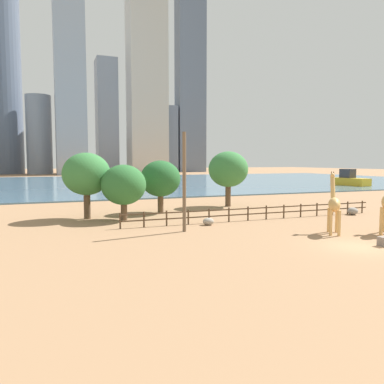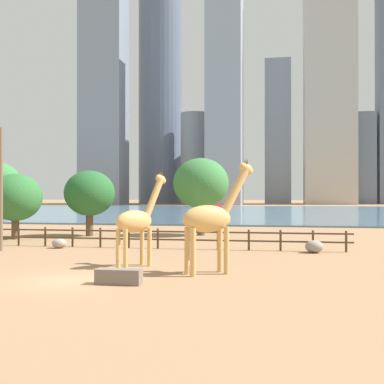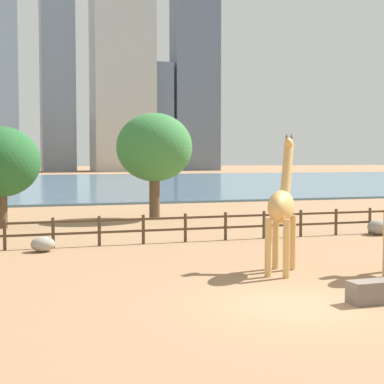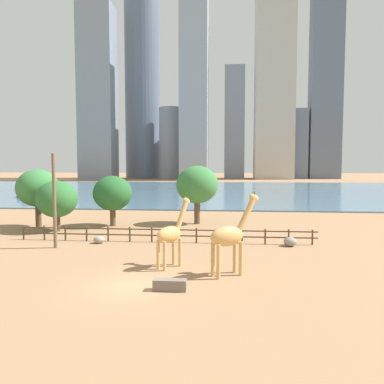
{
  "view_description": "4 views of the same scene",
  "coord_description": "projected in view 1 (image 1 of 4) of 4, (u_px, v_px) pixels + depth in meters",
  "views": [
    {
      "loc": [
        -18.46,
        -18.04,
        5.46
      ],
      "look_at": [
        -1.05,
        26.61,
        1.52
      ],
      "focal_mm": 35.0,
      "sensor_mm": 36.0,
      "label": 1
    },
    {
      "loc": [
        8.37,
        -18.47,
        3.53
      ],
      "look_at": [
        0.31,
        27.6,
        3.75
      ],
      "focal_mm": 45.0,
      "sensor_mm": 36.0,
      "label": 2
    },
    {
      "loc": [
        -7.2,
        -13.46,
        3.81
      ],
      "look_at": [
        1.57,
        13.45,
        2.19
      ],
      "focal_mm": 55.0,
      "sensor_mm": 36.0,
      "label": 3
    },
    {
      "loc": [
        5.29,
        -20.0,
        6.8
      ],
      "look_at": [
        0.95,
        27.44,
        3.28
      ],
      "focal_mm": 35.0,
      "sensor_mm": 36.0,
      "label": 4
    }
  ],
  "objects": [
    {
      "name": "skyline_tower_short",
      "position": [
        107.0,
        117.0,
        177.3
      ],
      "size": [
        9.45,
        11.63,
        53.22
      ],
      "primitive_type": "cube",
      "color": "gray",
      "rests_on": "ground"
    },
    {
      "name": "tree_left_large",
      "position": [
        228.0,
        170.0,
        45.04
      ],
      "size": [
        4.77,
        4.77,
        6.65
      ],
      "color": "brown",
      "rests_on": "ground"
    },
    {
      "name": "skyline_block_central",
      "position": [
        39.0,
        135.0,
        158.07
      ],
      "size": [
        10.33,
        10.33,
        33.09
      ],
      "primitive_type": "cylinder",
      "color": "gray",
      "rests_on": "ground"
    },
    {
      "name": "skyline_tower_needle",
      "position": [
        70.0,
        73.0,
        149.19
      ],
      "size": [
        11.72,
        13.06,
        81.18
      ],
      "primitive_type": "cube",
      "color": "#939EAD",
      "rests_on": "ground"
    },
    {
      "name": "harbor_water",
      "position": [
        124.0,
        182.0,
        95.37
      ],
      "size": [
        180.0,
        86.0,
        0.2
      ],
      "primitive_type": "cube",
      "color": "slate",
      "rests_on": "ground"
    },
    {
      "name": "boulder_by_pole",
      "position": [
        208.0,
        221.0,
        32.07
      ],
      "size": [
        0.97,
        0.83,
        0.62
      ],
      "primitive_type": "ellipsoid",
      "color": "gray",
      "rests_on": "ground"
    },
    {
      "name": "skyline_block_right",
      "position": [
        147.0,
        77.0,
        176.05
      ],
      "size": [
        17.51,
        13.08,
        90.48
      ],
      "primitive_type": "cube",
      "color": "#B7B2A8",
      "rests_on": "ground"
    },
    {
      "name": "utility_pole",
      "position": [
        184.0,
        182.0,
        28.8
      ],
      "size": [
        0.28,
        0.28,
        7.7
      ],
      "primitive_type": "cylinder",
      "color": "brown",
      "rests_on": "ground"
    },
    {
      "name": "tree_left_small",
      "position": [
        86.0,
        174.0,
        35.27
      ],
      "size": [
        4.47,
        4.47,
        6.28
      ],
      "color": "brown",
      "rests_on": "ground"
    },
    {
      "name": "tree_center_broad",
      "position": [
        124.0,
        185.0,
        34.51
      ],
      "size": [
        4.14,
        4.14,
        5.16
      ],
      "color": "brown",
      "rests_on": "ground"
    },
    {
      "name": "boat_ferry",
      "position": [
        350.0,
        180.0,
        81.75
      ],
      "size": [
        3.48,
        8.34,
        3.59
      ],
      "rotation": [
        0.0,
        0.0,
        4.78
      ],
      "color": "gold",
      "rests_on": "harbor_water"
    },
    {
      "name": "boulder_near_fence",
      "position": [
        353.0,
        211.0,
        38.22
      ],
      "size": [
        1.08,
        1.01,
        0.76
      ],
      "primitive_type": "ellipsoid",
      "color": "gray",
      "rests_on": "ground"
    },
    {
      "name": "enclosure_fence",
      "position": [
        258.0,
        212.0,
        34.93
      ],
      "size": [
        26.12,
        0.14,
        1.3
      ],
      "color": "#4C3826",
      "rests_on": "ground"
    },
    {
      "name": "tree_right_tall",
      "position": [
        160.0,
        179.0,
        39.65
      ],
      "size": [
        4.26,
        4.26,
        5.55
      ],
      "color": "brown",
      "rests_on": "ground"
    },
    {
      "name": "ground_plane",
      "position": [
        122.0,
        182.0,
        98.16
      ],
      "size": [
        400.0,
        400.0,
        0.0
      ],
      "primitive_type": "plane",
      "color": "#9E7551"
    },
    {
      "name": "giraffe_tall",
      "position": [
        334.0,
        204.0,
        28.16
      ],
      "size": [
        2.3,
        2.91,
        4.71
      ],
      "rotation": [
        0.0,
        0.0,
        0.95
      ],
      "color": "tan",
      "rests_on": "ground"
    },
    {
      "name": "skyline_tower_glass",
      "position": [
        190.0,
        67.0,
        190.3
      ],
      "size": [
        14.3,
        8.55,
        106.53
      ],
      "primitive_type": "cube",
      "color": "slate",
      "rests_on": "ground"
    },
    {
      "name": "skyline_block_wide",
      "position": [
        160.0,
        140.0,
        190.79
      ],
      "size": [
        14.64,
        15.72,
        32.97
      ],
      "primitive_type": "cube",
      "color": "slate",
      "rests_on": "ground"
    },
    {
      "name": "boat_tug",
      "position": [
        87.0,
        176.0,
        110.73
      ],
      "size": [
        4.93,
        4.8,
        4.56
      ],
      "rotation": [
        0.0,
        0.0,
        0.76
      ],
      "color": "#B22D28",
      "rests_on": "harbor_water"
    }
  ]
}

